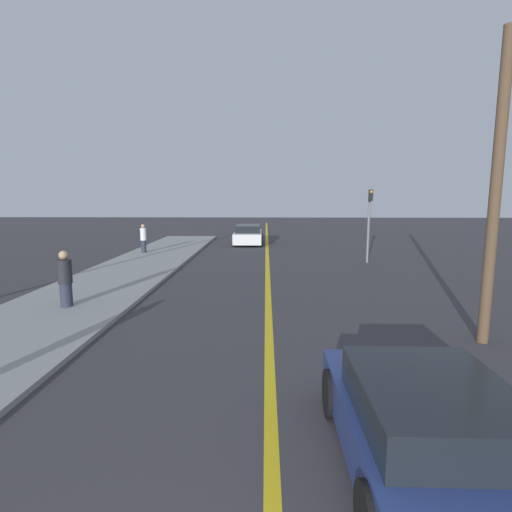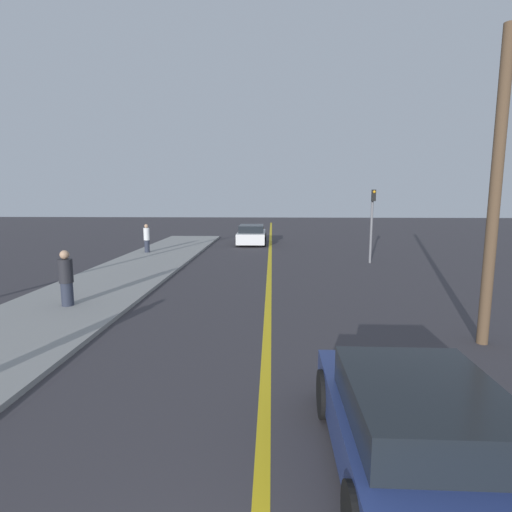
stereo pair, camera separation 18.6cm
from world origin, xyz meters
The scene contains 8 objects.
road_center_line centered at (0.00, 18.00, 0.00)m, with size 0.20×60.00×0.01m.
sidewalk_left centered at (-5.97, 15.07, 0.06)m, with size 3.86×30.14×0.12m.
car_near_right_lane centered at (1.80, 3.02, 0.61)m, with size 2.01×3.86×1.24m.
car_ahead_center centered at (-1.29, 25.96, 0.64)m, with size 1.99×4.45×1.32m.
pedestrian_mid_group centered at (-5.85, 9.74, 0.92)m, with size 0.40×0.40×1.63m.
pedestrian_far_standing centered at (-6.98, 20.83, 0.92)m, with size 0.33×0.33×1.60m.
traffic_light centered at (4.96, 18.28, 2.23)m, with size 0.18×0.40×3.59m.
utility_pole centered at (4.85, 7.45, 3.37)m, with size 0.24×0.24×6.73m.
Camera 2 is at (0.10, -1.35, 3.29)m, focal length 28.00 mm.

